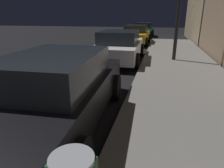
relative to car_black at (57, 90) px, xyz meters
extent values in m
cylinder|color=#999EA5|center=(1.57, -2.64, 0.79)|extent=(0.19, 0.19, 0.06)
cube|color=black|center=(0.00, 0.01, -0.15)|extent=(2.04, 4.65, 0.64)
cube|color=#1E2328|center=(0.00, -0.03, 0.43)|extent=(1.71, 2.47, 0.56)
cylinder|color=black|center=(-0.98, 1.37, -0.39)|extent=(0.25, 0.67, 0.66)
cylinder|color=black|center=(0.83, 1.47, -0.39)|extent=(0.25, 0.67, 0.66)
cylinder|color=black|center=(0.98, -1.35, -0.39)|extent=(0.25, 0.67, 0.66)
cube|color=silver|center=(0.00, 6.16, -0.15)|extent=(2.01, 4.65, 0.64)
cube|color=#1E2328|center=(0.00, 6.03, 0.43)|extent=(1.72, 2.43, 0.56)
cylinder|color=black|center=(-0.99, 7.56, -0.39)|extent=(0.24, 0.67, 0.66)
cylinder|color=black|center=(0.91, 7.61, -0.39)|extent=(0.24, 0.67, 0.66)
cylinder|color=black|center=(-0.91, 4.71, -0.39)|extent=(0.24, 0.67, 0.66)
cylinder|color=black|center=(0.99, 4.76, -0.39)|extent=(0.24, 0.67, 0.66)
cube|color=gold|center=(0.00, 12.51, -0.15)|extent=(1.87, 4.33, 0.64)
cube|color=#1E2328|center=(0.00, 12.59, 0.43)|extent=(1.62, 2.20, 0.56)
cylinder|color=black|center=(-0.89, 13.85, -0.39)|extent=(0.23, 0.66, 0.66)
cylinder|color=black|center=(0.93, 13.82, -0.39)|extent=(0.23, 0.66, 0.66)
cylinder|color=black|center=(-0.93, 11.19, -0.39)|extent=(0.23, 0.66, 0.66)
cylinder|color=black|center=(0.89, 11.16, -0.39)|extent=(0.23, 0.66, 0.66)
cube|color=#19592D|center=(0.00, 18.48, -0.15)|extent=(1.98, 4.53, 0.64)
cube|color=#1E2328|center=(0.00, 18.58, 0.43)|extent=(1.70, 2.41, 0.56)
cylinder|color=black|center=(-0.90, 19.89, -0.39)|extent=(0.24, 0.67, 0.66)
cylinder|color=black|center=(0.98, 19.84, -0.39)|extent=(0.24, 0.67, 0.66)
cylinder|color=black|center=(-0.98, 17.12, -0.39)|extent=(0.24, 0.67, 0.66)
cylinder|color=black|center=(0.90, 17.06, -0.39)|extent=(0.24, 0.67, 0.66)
cube|color=#F2D17F|center=(4.47, 15.97, 1.45)|extent=(0.06, 0.90, 1.20)
camera|label=1|loc=(1.89, -3.25, 1.36)|focal=31.76mm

